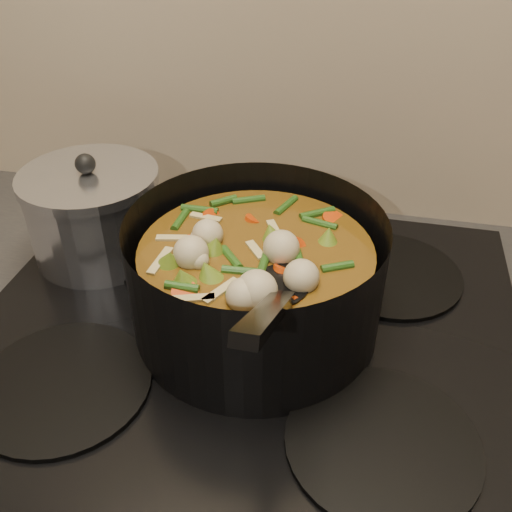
# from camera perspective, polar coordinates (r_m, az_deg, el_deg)

# --- Properties ---
(stovetop) EXTENTS (0.62, 0.54, 0.03)m
(stovetop) POSITION_cam_1_polar(r_m,az_deg,el_deg) (0.67, -1.07, -7.45)
(stovetop) COLOR black
(stovetop) RESTS_ON counter
(stockpot) EXTENTS (0.32, 0.39, 0.20)m
(stockpot) POSITION_cam_1_polar(r_m,az_deg,el_deg) (0.62, 0.02, -2.34)
(stockpot) COLOR black
(stockpot) RESTS_ON stovetop
(saucepan) EXTENTS (0.18, 0.18, 0.14)m
(saucepan) POSITION_cam_1_polar(r_m,az_deg,el_deg) (0.77, -15.82, 4.11)
(saucepan) COLOR silver
(saucepan) RESTS_ON stovetop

